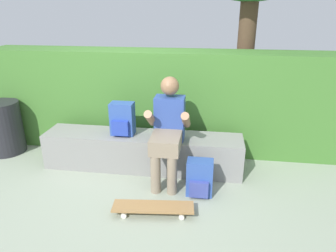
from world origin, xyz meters
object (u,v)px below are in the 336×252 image
at_px(backpack_on_ground, 200,178).
at_px(backpack_on_bench, 122,119).
at_px(person_skater, 168,128).
at_px(trash_bin, 4,128).
at_px(skateboard_near_person, 153,207).
at_px(bench_main, 143,151).

bearing_deg(backpack_on_ground, backpack_on_bench, 153.16).
bearing_deg(person_skater, trash_bin, 170.73).
bearing_deg(backpack_on_ground, trash_bin, 166.18).
bearing_deg(skateboard_near_person, bench_main, 108.49).
bearing_deg(bench_main, backpack_on_bench, -177.73).
bearing_deg(person_skater, backpack_on_bench, 160.87).
bearing_deg(trash_bin, skateboard_near_person, -25.25).
relative_size(person_skater, backpack_on_ground, 2.99).
bearing_deg(backpack_on_ground, person_skater, 143.15).
distance_m(backpack_on_bench, backpack_on_ground, 1.18).
xyz_separation_m(skateboard_near_person, backpack_on_ground, (0.43, 0.41, 0.12)).
height_order(person_skater, skateboard_near_person, person_skater).
distance_m(person_skater, skateboard_near_person, 0.91).
bearing_deg(trash_bin, bench_main, -4.84).
bearing_deg(bench_main, trash_bin, 175.16).
bearing_deg(skateboard_near_person, backpack_on_ground, 43.73).
bearing_deg(backpack_on_bench, trash_bin, 174.21).
distance_m(bench_main, skateboard_near_person, 0.98).
height_order(person_skater, backpack_on_bench, person_skater).
bearing_deg(backpack_on_bench, bench_main, 2.27).
bearing_deg(person_skater, bench_main, 148.70).
relative_size(backpack_on_ground, trash_bin, 0.55).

